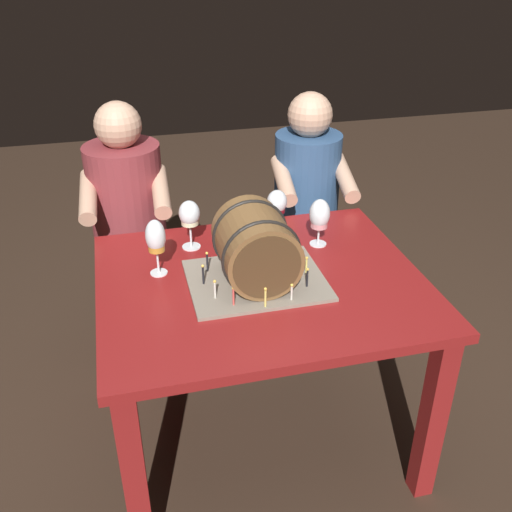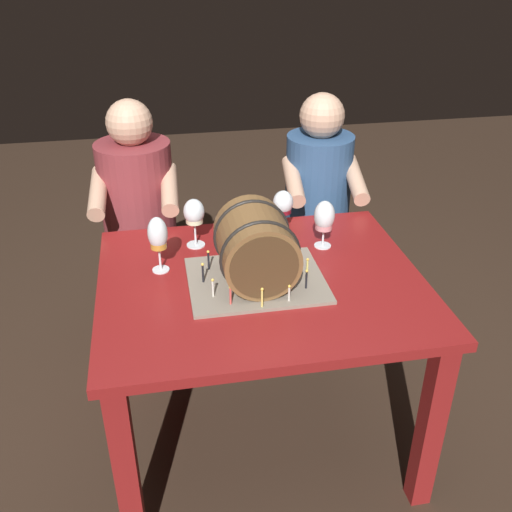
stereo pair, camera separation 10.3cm
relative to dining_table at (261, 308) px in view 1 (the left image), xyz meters
The scene contains 9 objects.
ground_plane 0.61m from the dining_table, ahead, with size 8.00×8.00×0.00m, color #332319.
dining_table is the anchor object (origin of this frame).
barrel_cake 0.24m from the dining_table, 151.87° to the right, with size 0.46×0.37×0.27m.
wine_glass_rose 0.41m from the dining_table, 35.10° to the left, with size 0.08×0.08×0.19m.
wine_glass_amber 0.44m from the dining_table, 159.77° to the left, with size 0.07×0.07×0.21m.
wine_glass_red 0.44m from the dining_table, 66.08° to the left, with size 0.08×0.08×0.17m.
wine_glass_white 0.43m from the dining_table, 124.70° to the left, with size 0.08×0.08×0.19m.
person_seated_left 0.85m from the dining_table, 119.10° to the left, with size 0.37×0.46×1.18m.
person_seated_right 0.85m from the dining_table, 60.92° to the left, with size 0.37×0.47×1.17m.
Camera 1 is at (-0.43, -1.64, 1.78)m, focal length 40.72 mm.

